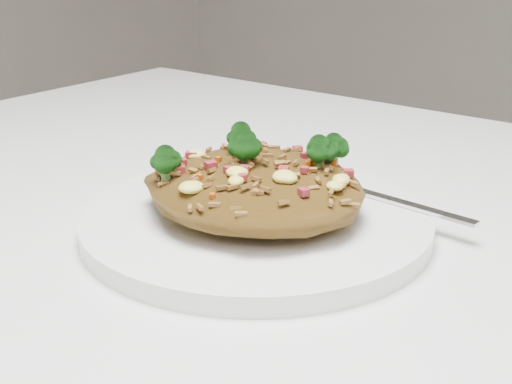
% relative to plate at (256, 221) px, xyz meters
% --- Properties ---
extents(plate, '(0.24, 0.24, 0.01)m').
position_rel_plate_xyz_m(plate, '(0.00, 0.00, 0.00)').
color(plate, white).
rests_on(plate, dining_table).
extents(fried_rice, '(0.16, 0.14, 0.06)m').
position_rel_plate_xyz_m(fried_rice, '(-0.00, 0.00, 0.03)').
color(fried_rice, brown).
rests_on(fried_rice, plate).
extents(fork, '(0.16, 0.03, 0.00)m').
position_rel_plate_xyz_m(fork, '(0.06, 0.08, 0.01)').
color(fork, silver).
rests_on(fork, plate).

